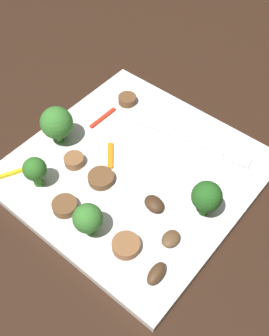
% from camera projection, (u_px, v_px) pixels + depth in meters
% --- Properties ---
extents(ground_plane, '(1.40, 1.40, 0.00)m').
position_uv_depth(ground_plane, '(134.00, 173.00, 0.53)').
color(ground_plane, black).
extents(plate, '(0.29, 0.29, 0.01)m').
position_uv_depth(plate, '(134.00, 171.00, 0.53)').
color(plate, white).
rests_on(plate, ground_plane).
extents(fork, '(0.18, 0.05, 0.00)m').
position_uv_depth(fork, '(196.00, 144.00, 0.55)').
color(fork, silver).
rests_on(fork, plate).
extents(broccoli_floret_0, '(0.04, 0.04, 0.06)m').
position_uv_depth(broccoli_floret_0, '(57.00, 123.00, 0.53)').
color(broccoli_floret_0, '#408630').
rests_on(broccoli_floret_0, plate).
extents(broccoli_floret_1, '(0.03, 0.03, 0.04)m').
position_uv_depth(broccoli_floret_1, '(35.00, 170.00, 0.49)').
color(broccoli_floret_1, '#347525').
rests_on(broccoli_floret_1, plate).
extents(broccoli_floret_2, '(0.03, 0.03, 0.05)m').
position_uv_depth(broccoli_floret_2, '(88.00, 219.00, 0.45)').
color(broccoli_floret_2, '#408630').
rests_on(broccoli_floret_2, plate).
extents(broccoli_floret_3, '(0.04, 0.04, 0.05)m').
position_uv_depth(broccoli_floret_3, '(209.00, 194.00, 0.46)').
color(broccoli_floret_3, '#296420').
rests_on(broccoli_floret_3, plate).
extents(sausage_slice_0, '(0.04, 0.04, 0.01)m').
position_uv_depth(sausage_slice_0, '(101.00, 178.00, 0.51)').
color(sausage_slice_0, brown).
rests_on(sausage_slice_0, plate).
extents(sausage_slice_1, '(0.04, 0.04, 0.01)m').
position_uv_depth(sausage_slice_1, '(126.00, 245.00, 0.45)').
color(sausage_slice_1, brown).
rests_on(sausage_slice_1, plate).
extents(sausage_slice_2, '(0.04, 0.04, 0.01)m').
position_uv_depth(sausage_slice_2, '(74.00, 160.00, 0.53)').
color(sausage_slice_2, brown).
rests_on(sausage_slice_2, plate).
extents(sausage_slice_3, '(0.03, 0.03, 0.01)m').
position_uv_depth(sausage_slice_3, '(127.00, 100.00, 0.60)').
color(sausage_slice_3, brown).
rests_on(sausage_slice_3, plate).
extents(sausage_slice_4, '(0.04, 0.04, 0.01)m').
position_uv_depth(sausage_slice_4, '(65.00, 206.00, 0.48)').
color(sausage_slice_4, brown).
rests_on(sausage_slice_4, plate).
extents(mushroom_0, '(0.02, 0.03, 0.01)m').
position_uv_depth(mushroom_0, '(156.00, 273.00, 0.43)').
color(mushroom_0, '#4C331E').
rests_on(mushroom_0, plate).
extents(mushroom_1, '(0.03, 0.03, 0.01)m').
position_uv_depth(mushroom_1, '(154.00, 204.00, 0.48)').
color(mushroom_1, '#422B19').
rests_on(mushroom_1, plate).
extents(mushroom_2, '(0.02, 0.02, 0.01)m').
position_uv_depth(mushroom_2, '(171.00, 239.00, 0.46)').
color(mushroom_2, brown).
rests_on(mushroom_2, plate).
extents(pepper_strip_0, '(0.02, 0.04, 0.00)m').
position_uv_depth(pepper_strip_0, '(11.00, 174.00, 0.52)').
color(pepper_strip_0, yellow).
rests_on(pepper_strip_0, plate).
extents(pepper_strip_1, '(0.03, 0.04, 0.00)m').
position_uv_depth(pepper_strip_1, '(110.00, 156.00, 0.54)').
color(pepper_strip_1, orange).
rests_on(pepper_strip_1, plate).
extents(pepper_strip_2, '(0.01, 0.05, 0.00)m').
position_uv_depth(pepper_strip_2, '(103.00, 118.00, 0.58)').
color(pepper_strip_2, red).
rests_on(pepper_strip_2, plate).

